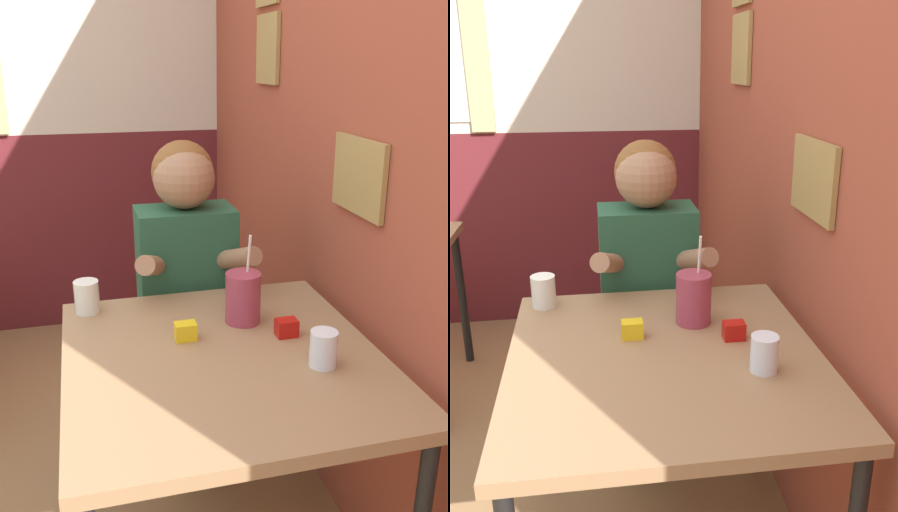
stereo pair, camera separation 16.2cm
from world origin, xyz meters
The scene contains 8 objects.
brick_wall_right centered at (1.28, 1.10, 1.35)m, with size 0.08×4.20×2.70m.
main_table centered at (0.80, 0.33, 0.66)m, with size 0.83×0.88×0.73m.
person_seated centered at (0.81, 0.91, 0.65)m, with size 0.42×0.41×1.22m.
cocktail_pitcher centered at (0.91, 0.51, 0.81)m, with size 0.11×0.11×0.27m.
glass_near_pitcher centered at (1.03, 0.21, 0.78)m, with size 0.07×0.07×0.10m.
glass_center centered at (0.46, 0.69, 0.78)m, with size 0.08×0.08×0.10m.
condiment_ketchup centered at (1.00, 0.39, 0.76)m, with size 0.06×0.04×0.05m.
condiment_mustard centered at (0.72, 0.44, 0.76)m, with size 0.06×0.04×0.05m.
Camera 1 is at (0.47, -0.98, 1.47)m, focal length 40.00 mm.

